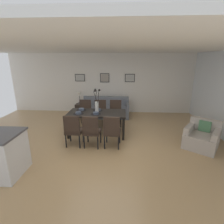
# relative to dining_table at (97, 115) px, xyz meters

# --- Properties ---
(ground_plane) EXTENTS (9.00, 9.00, 0.00)m
(ground_plane) POSITION_rel_dining_table_xyz_m (0.24, -0.67, -0.66)
(ground_plane) COLOR tan
(back_wall_panel) EXTENTS (9.00, 0.10, 2.60)m
(back_wall_panel) POSITION_rel_dining_table_xyz_m (0.24, 2.58, 0.64)
(back_wall_panel) COLOR white
(back_wall_panel) RESTS_ON ground
(ceiling_panel) EXTENTS (9.00, 7.20, 0.08)m
(ceiling_panel) POSITION_rel_dining_table_xyz_m (0.24, -0.27, 1.98)
(ceiling_panel) COLOR white
(dining_table) EXTENTS (1.80, 0.88, 0.74)m
(dining_table) POSITION_rel_dining_table_xyz_m (0.00, 0.00, 0.00)
(dining_table) COLOR black
(dining_table) RESTS_ON ground
(dining_chair_near_left) EXTENTS (0.45, 0.45, 0.92)m
(dining_chair_near_left) POSITION_rel_dining_table_xyz_m (-0.54, -0.84, -0.15)
(dining_chair_near_left) COLOR #33261E
(dining_chair_near_left) RESTS_ON ground
(dining_chair_near_right) EXTENTS (0.45, 0.45, 0.92)m
(dining_chair_near_right) POSITION_rel_dining_table_xyz_m (-0.56, 0.83, -0.15)
(dining_chair_near_right) COLOR #33261E
(dining_chair_near_right) RESTS_ON ground
(dining_chair_far_left) EXTENTS (0.47, 0.47, 0.92)m
(dining_chair_far_left) POSITION_rel_dining_table_xyz_m (-0.02, -0.87, -0.15)
(dining_chair_far_left) COLOR #33261E
(dining_chair_far_left) RESTS_ON ground
(dining_chair_far_right) EXTENTS (0.45, 0.45, 0.92)m
(dining_chair_far_right) POSITION_rel_dining_table_xyz_m (-0.01, 0.84, -0.15)
(dining_chair_far_right) COLOR #33261E
(dining_chair_far_right) RESTS_ON ground
(dining_chair_mid_left) EXTENTS (0.47, 0.47, 0.92)m
(dining_chair_mid_left) POSITION_rel_dining_table_xyz_m (0.53, -0.86, -0.15)
(dining_chair_mid_left) COLOR #33261E
(dining_chair_mid_left) RESTS_ON ground
(dining_chair_mid_right) EXTENTS (0.45, 0.45, 0.92)m
(dining_chair_mid_right) POSITION_rel_dining_table_xyz_m (0.55, 0.86, -0.15)
(dining_chair_mid_right) COLOR #33261E
(dining_chair_mid_right) RESTS_ON ground
(centerpiece_vase) EXTENTS (0.21, 0.23, 0.73)m
(centerpiece_vase) POSITION_rel_dining_table_xyz_m (0.00, 0.00, 0.36)
(centerpiece_vase) COLOR silver
(centerpiece_vase) RESTS_ON dining_table
(placemat_near_left) EXTENTS (0.32, 0.32, 0.01)m
(placemat_near_left) POSITION_rel_dining_table_xyz_m (-0.54, -0.20, 0.08)
(placemat_near_left) COLOR black
(placemat_near_left) RESTS_ON dining_table
(bowl_near_left) EXTENTS (0.17, 0.17, 0.07)m
(bowl_near_left) POSITION_rel_dining_table_xyz_m (-0.54, -0.20, 0.12)
(bowl_near_left) COLOR #475166
(bowl_near_left) RESTS_ON dining_table
(placemat_near_right) EXTENTS (0.32, 0.32, 0.01)m
(placemat_near_right) POSITION_rel_dining_table_xyz_m (-0.54, 0.20, 0.08)
(placemat_near_right) COLOR black
(placemat_near_right) RESTS_ON dining_table
(bowl_near_right) EXTENTS (0.17, 0.17, 0.07)m
(bowl_near_right) POSITION_rel_dining_table_xyz_m (-0.54, 0.20, 0.12)
(bowl_near_right) COLOR #475166
(bowl_near_right) RESTS_ON dining_table
(placemat_far_left) EXTENTS (0.32, 0.32, 0.01)m
(placemat_far_left) POSITION_rel_dining_table_xyz_m (0.00, -0.20, 0.08)
(placemat_far_left) COLOR black
(placemat_far_left) RESTS_ON dining_table
(bowl_far_left) EXTENTS (0.17, 0.17, 0.07)m
(bowl_far_left) POSITION_rel_dining_table_xyz_m (0.00, -0.20, 0.12)
(bowl_far_left) COLOR #475166
(bowl_far_left) RESTS_ON dining_table
(placemat_far_right) EXTENTS (0.32, 0.32, 0.01)m
(placemat_far_right) POSITION_rel_dining_table_xyz_m (0.00, 0.20, 0.08)
(placemat_far_right) COLOR black
(placemat_far_right) RESTS_ON dining_table
(bowl_far_right) EXTENTS (0.17, 0.17, 0.07)m
(bowl_far_right) POSITION_rel_dining_table_xyz_m (0.00, 0.20, 0.12)
(bowl_far_right) COLOR #475166
(bowl_far_right) RESTS_ON dining_table
(sofa) EXTENTS (1.96, 0.84, 0.80)m
(sofa) POSITION_rel_dining_table_xyz_m (0.09, 1.87, -0.38)
(sofa) COLOR slate
(sofa) RESTS_ON ground
(side_table) EXTENTS (0.36, 0.36, 0.52)m
(side_table) POSITION_rel_dining_table_xyz_m (-1.00, 1.85, -0.40)
(side_table) COLOR black
(side_table) RESTS_ON ground
(table_lamp) EXTENTS (0.22, 0.22, 0.51)m
(table_lamp) POSITION_rel_dining_table_xyz_m (-1.00, 1.85, 0.23)
(table_lamp) COLOR #4C4C51
(table_lamp) RESTS_ON side_table
(armchair) EXTENTS (1.11, 1.11, 0.75)m
(armchair) POSITION_rel_dining_table_xyz_m (2.99, -0.68, -0.38)
(armchair) COLOR #ADA399
(armchair) RESTS_ON ground
(framed_picture_left) EXTENTS (0.43, 0.03, 0.32)m
(framed_picture_left) POSITION_rel_dining_table_xyz_m (-1.10, 2.51, 0.89)
(framed_picture_left) COLOR black
(framed_picture_center) EXTENTS (0.40, 0.03, 0.39)m
(framed_picture_center) POSITION_rel_dining_table_xyz_m (0.00, 2.51, 0.89)
(framed_picture_center) COLOR black
(framed_picture_right) EXTENTS (0.43, 0.03, 0.35)m
(framed_picture_right) POSITION_rel_dining_table_xyz_m (1.10, 2.51, 0.89)
(framed_picture_right) COLOR black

